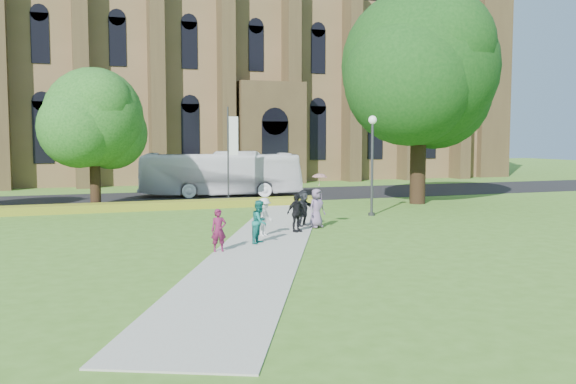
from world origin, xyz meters
name	(u,v)px	position (x,y,z in m)	size (l,w,h in m)	color
ground	(277,242)	(0.00, 0.00, 0.00)	(160.00, 160.00, 0.00)	#457222
road	(182,197)	(0.00, 20.00, 0.01)	(160.00, 10.00, 0.02)	black
footpath	(269,238)	(0.00, 1.00, 0.02)	(3.20, 30.00, 0.04)	#B2B2A8
flower_hedge	(170,205)	(-2.00, 13.20, 0.23)	(18.00, 1.40, 0.45)	gold
cathedral	(243,49)	(10.00, 39.73, 12.98)	(52.60, 18.25, 28.00)	brown
streetlamp	(372,153)	(7.50, 6.50, 3.30)	(0.44, 0.44, 5.24)	#38383D
large_tree	(420,68)	(13.00, 11.00, 8.37)	(9.60, 9.60, 13.20)	#332114
street_tree_1	(94,118)	(-6.00, 14.50, 5.22)	(5.60, 5.60, 8.05)	#332114
banner_pole_0	(230,149)	(2.11, 15.20, 3.39)	(0.70, 0.10, 6.00)	#38383D
tour_coach	(221,174)	(2.67, 19.89, 1.58)	(2.63, 11.22, 3.13)	white
pedestrian_0	(219,230)	(-2.67, -1.35, 0.80)	(0.56, 0.37, 1.53)	#5D1537
pedestrian_1	(260,222)	(-0.75, -0.15, 0.88)	(0.81, 0.63, 1.67)	#156C65
pedestrian_2	(264,217)	(-0.04, 1.53, 0.83)	(1.02, 0.59, 1.58)	silver
pedestrian_3	(296,213)	(1.62, 2.15, 0.87)	(0.97, 0.40, 1.66)	black
pedestrian_4	(317,208)	(3.00, 3.21, 0.92)	(0.86, 0.56, 1.75)	slate
pedestrian_5	(303,208)	(2.57, 3.76, 0.87)	(1.55, 0.49, 1.67)	black
parasol	(320,182)	(3.18, 3.31, 2.09)	(0.68, 0.68, 0.60)	#D898A9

